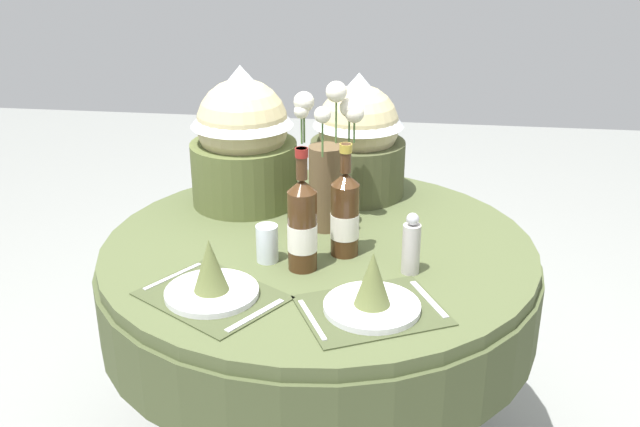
{
  "coord_description": "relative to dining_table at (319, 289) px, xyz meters",
  "views": [
    {
      "loc": [
        0.26,
        -1.95,
        1.71
      ],
      "look_at": [
        0.0,
        0.03,
        0.85
      ],
      "focal_mm": 41.42,
      "sensor_mm": 36.0,
      "label": 1
    }
  ],
  "objects": [
    {
      "name": "pepper_mill",
      "position": [
        0.27,
        -0.15,
        0.23
      ],
      "size": [
        0.05,
        0.05,
        0.17
      ],
      "color": "#B7B2AD",
      "rests_on": "dining_table"
    },
    {
      "name": "dining_table",
      "position": [
        0.0,
        0.0,
        0.0
      ],
      "size": [
        1.3,
        1.3,
        0.77
      ],
      "color": "#4C5633",
      "rests_on": "ground"
    },
    {
      "name": "gift_tub_back_centre",
      "position": [
        0.08,
        0.41,
        0.37
      ],
      "size": [
        0.32,
        0.32,
        0.42
      ],
      "color": "#474C2D",
      "rests_on": "dining_table"
    },
    {
      "name": "wine_bottle_centre",
      "position": [
        -0.02,
        -0.17,
        0.29
      ],
      "size": [
        0.08,
        0.08,
        0.35
      ],
      "color": "#422814",
      "rests_on": "dining_table"
    },
    {
      "name": "tumbler_near_right",
      "position": [
        -0.13,
        -0.13,
        0.21
      ],
      "size": [
        0.06,
        0.06,
        0.11
      ],
      "primitive_type": "cylinder",
      "color": "silver",
      "rests_on": "dining_table"
    },
    {
      "name": "place_setting_right",
      "position": [
        0.18,
        -0.37,
        0.2
      ],
      "size": [
        0.42,
        0.38,
        0.16
      ],
      "color": "#41492B",
      "rests_on": "dining_table"
    },
    {
      "name": "gift_tub_back_left",
      "position": [
        -0.28,
        0.29,
        0.39
      ],
      "size": [
        0.35,
        0.35,
        0.46
      ],
      "color": "#566033",
      "rests_on": "dining_table"
    },
    {
      "name": "place_setting_left",
      "position": [
        -0.23,
        -0.35,
        0.2
      ],
      "size": [
        0.43,
        0.4,
        0.16
      ],
      "color": "#41492B",
      "rests_on": "dining_table"
    },
    {
      "name": "wine_bottle_left",
      "position": [
        0.08,
        -0.06,
        0.28
      ],
      "size": [
        0.08,
        0.08,
        0.33
      ],
      "color": "#422814",
      "rests_on": "dining_table"
    },
    {
      "name": "flower_vase",
      "position": [
        0.01,
        0.12,
        0.36
      ],
      "size": [
        0.21,
        0.21,
        0.45
      ],
      "color": "brown",
      "rests_on": "dining_table"
    }
  ]
}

